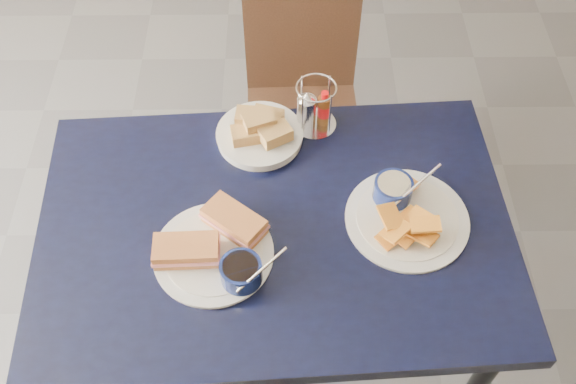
{
  "coord_description": "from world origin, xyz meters",
  "views": [
    {
      "loc": [
        -0.11,
        -0.64,
        1.97
      ],
      "look_at": [
        -0.1,
        0.21,
        0.82
      ],
      "focal_mm": 40.0,
      "sensor_mm": 36.0,
      "label": 1
    }
  ],
  "objects_px": {
    "dining_table": "(276,242)",
    "bread_basket": "(260,132)",
    "chair_far": "(303,89)",
    "condiment_caddy": "(313,109)",
    "plantain_plate": "(403,210)",
    "sandwich_plate": "(217,248)"
  },
  "relations": [
    {
      "from": "sandwich_plate",
      "to": "plantain_plate",
      "type": "height_order",
      "value": "same"
    },
    {
      "from": "sandwich_plate",
      "to": "bread_basket",
      "type": "height_order",
      "value": "sandwich_plate"
    },
    {
      "from": "sandwich_plate",
      "to": "bread_basket",
      "type": "distance_m",
      "value": 0.35
    },
    {
      "from": "chair_far",
      "to": "condiment_caddy",
      "type": "xyz_separation_m",
      "value": [
        0.01,
        -0.43,
        0.36
      ]
    },
    {
      "from": "plantain_plate",
      "to": "condiment_caddy",
      "type": "bearing_deg",
      "value": 124.69
    },
    {
      "from": "dining_table",
      "to": "sandwich_plate",
      "type": "relative_size",
      "value": 3.75
    },
    {
      "from": "condiment_caddy",
      "to": "dining_table",
      "type": "bearing_deg",
      "value": -107.35
    },
    {
      "from": "bread_basket",
      "to": "plantain_plate",
      "type": "bearing_deg",
      "value": -35.5
    },
    {
      "from": "plantain_plate",
      "to": "bread_basket",
      "type": "xyz_separation_m",
      "value": [
        -0.33,
        0.24,
        0.01
      ]
    },
    {
      "from": "dining_table",
      "to": "bread_basket",
      "type": "height_order",
      "value": "bread_basket"
    },
    {
      "from": "dining_table",
      "to": "plantain_plate",
      "type": "bearing_deg",
      "value": 4.65
    },
    {
      "from": "condiment_caddy",
      "to": "chair_far",
      "type": "bearing_deg",
      "value": 91.27
    },
    {
      "from": "chair_far",
      "to": "plantain_plate",
      "type": "height_order",
      "value": "plantain_plate"
    },
    {
      "from": "dining_table",
      "to": "sandwich_plate",
      "type": "xyz_separation_m",
      "value": [
        -0.12,
        -0.08,
        0.1
      ]
    },
    {
      "from": "sandwich_plate",
      "to": "condiment_caddy",
      "type": "bearing_deg",
      "value": 60.12
    },
    {
      "from": "chair_far",
      "to": "condiment_caddy",
      "type": "relative_size",
      "value": 5.74
    },
    {
      "from": "sandwich_plate",
      "to": "condiment_caddy",
      "type": "height_order",
      "value": "condiment_caddy"
    },
    {
      "from": "sandwich_plate",
      "to": "chair_far",
      "type": "bearing_deg",
      "value": 75.54
    },
    {
      "from": "dining_table",
      "to": "plantain_plate",
      "type": "relative_size",
      "value": 3.94
    },
    {
      "from": "dining_table",
      "to": "condiment_caddy",
      "type": "bearing_deg",
      "value": 72.65
    },
    {
      "from": "bread_basket",
      "to": "condiment_caddy",
      "type": "bearing_deg",
      "value": 19.65
    },
    {
      "from": "chair_far",
      "to": "plantain_plate",
      "type": "relative_size",
      "value": 2.75
    }
  ]
}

